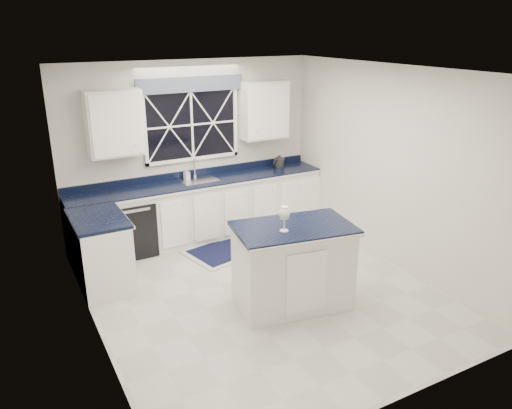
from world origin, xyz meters
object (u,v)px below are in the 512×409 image
island (293,266)px  soap_bottle (187,174)px  dishwasher (132,226)px  kettle (279,161)px  wine_glass (284,214)px  faucet (195,168)px

island → soap_bottle: (-0.33, 2.52, 0.52)m
dishwasher → kettle: kettle is taller
dishwasher → wine_glass: wine_glass is taller
island → kettle: kettle is taller
wine_glass → soap_bottle: bearing=93.4°
kettle → wine_glass: 2.93m
island → soap_bottle: size_ratio=8.54×
dishwasher → faucet: (1.10, 0.19, 0.69)m
island → soap_bottle: soap_bottle is taller
island → soap_bottle: 2.59m
island → wine_glass: 0.73m
dishwasher → island: size_ratio=0.56×
faucet → kettle: bearing=-2.9°
wine_glass → island: bearing=22.2°
island → kettle: (1.29, 2.47, 0.53)m
dishwasher → kettle: (2.57, 0.12, 0.62)m
dishwasher → soap_bottle: 1.14m
island → kettle: size_ratio=5.31×
faucet → kettle: faucet is taller
soap_bottle → dishwasher: bearing=-169.8°
soap_bottle → wine_glass: bearing=-86.6°
kettle → wine_glass: wine_glass is taller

